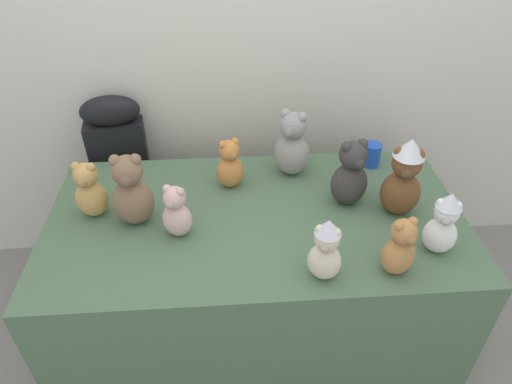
{
  "coord_description": "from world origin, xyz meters",
  "views": [
    {
      "loc": [
        -0.1,
        -1.16,
        1.92
      ],
      "look_at": [
        0.0,
        0.25,
        0.84
      ],
      "focal_mm": 32.02,
      "sensor_mm": 36.0,
      "label": 1
    }
  ],
  "objects_px": {
    "teddy_bear_ash": "(292,145)",
    "teddy_bear_cream": "(326,250)",
    "teddy_bear_snow": "(443,224)",
    "teddy_bear_caramel": "(400,248)",
    "display_table": "(256,277)",
    "teddy_bear_blush": "(176,213)",
    "teddy_bear_honey": "(90,191)",
    "instrument_case": "(125,183)",
    "teddy_bear_chestnut": "(403,178)",
    "party_cup_blue": "(372,155)",
    "teddy_bear_mocha": "(131,192)",
    "teddy_bear_ginger": "(230,165)",
    "teddy_bear_charcoal": "(350,175)"
  },
  "relations": [
    {
      "from": "teddy_bear_ash",
      "to": "teddy_bear_cream",
      "type": "bearing_deg",
      "value": -59.15
    },
    {
      "from": "teddy_bear_snow",
      "to": "teddy_bear_caramel",
      "type": "relative_size",
      "value": 1.11
    },
    {
      "from": "display_table",
      "to": "teddy_bear_blush",
      "type": "bearing_deg",
      "value": -164.22
    },
    {
      "from": "teddy_bear_honey",
      "to": "teddy_bear_snow",
      "type": "distance_m",
      "value": 1.33
    },
    {
      "from": "display_table",
      "to": "teddy_bear_cream",
      "type": "xyz_separation_m",
      "value": [
        0.21,
        -0.34,
        0.49
      ]
    },
    {
      "from": "display_table",
      "to": "instrument_case",
      "type": "bearing_deg",
      "value": 138.51
    },
    {
      "from": "teddy_bear_chestnut",
      "to": "teddy_bear_caramel",
      "type": "height_order",
      "value": "teddy_bear_chestnut"
    },
    {
      "from": "teddy_bear_cream",
      "to": "party_cup_blue",
      "type": "height_order",
      "value": "teddy_bear_cream"
    },
    {
      "from": "teddy_bear_mocha",
      "to": "teddy_bear_cream",
      "type": "distance_m",
      "value": 0.76
    },
    {
      "from": "teddy_bear_blush",
      "to": "teddy_bear_honey",
      "type": "bearing_deg",
      "value": -179.1
    },
    {
      "from": "teddy_bear_blush",
      "to": "party_cup_blue",
      "type": "bearing_deg",
      "value": 49.06
    },
    {
      "from": "teddy_bear_mocha",
      "to": "display_table",
      "type": "bearing_deg",
      "value": -0.52
    },
    {
      "from": "instrument_case",
      "to": "teddy_bear_mocha",
      "type": "height_order",
      "value": "teddy_bear_mocha"
    },
    {
      "from": "teddy_bear_ash",
      "to": "teddy_bear_ginger",
      "type": "xyz_separation_m",
      "value": [
        -0.28,
        -0.08,
        -0.04
      ]
    },
    {
      "from": "teddy_bear_snow",
      "to": "teddy_bear_ash",
      "type": "height_order",
      "value": "teddy_bear_ash"
    },
    {
      "from": "display_table",
      "to": "party_cup_blue",
      "type": "bearing_deg",
      "value": 30.6
    },
    {
      "from": "teddy_bear_caramel",
      "to": "teddy_bear_blush",
      "type": "bearing_deg",
      "value": 142.97
    },
    {
      "from": "teddy_bear_chestnut",
      "to": "teddy_bear_ash",
      "type": "bearing_deg",
      "value": 159.98
    },
    {
      "from": "teddy_bear_blush",
      "to": "teddy_bear_cream",
      "type": "relative_size",
      "value": 0.88
    },
    {
      "from": "instrument_case",
      "to": "teddy_bear_honey",
      "type": "distance_m",
      "value": 0.62
    },
    {
      "from": "display_table",
      "to": "teddy_bear_chestnut",
      "type": "distance_m",
      "value": 0.78
    },
    {
      "from": "teddy_bear_charcoal",
      "to": "teddy_bear_ginger",
      "type": "bearing_deg",
      "value": 147.79
    },
    {
      "from": "teddy_bear_ash",
      "to": "teddy_bear_ginger",
      "type": "bearing_deg",
      "value": -135.53
    },
    {
      "from": "instrument_case",
      "to": "teddy_bear_ginger",
      "type": "distance_m",
      "value": 0.74
    },
    {
      "from": "teddy_bear_blush",
      "to": "instrument_case",
      "type": "bearing_deg",
      "value": 140.93
    },
    {
      "from": "teddy_bear_caramel",
      "to": "teddy_bear_cream",
      "type": "height_order",
      "value": "teddy_bear_cream"
    },
    {
      "from": "party_cup_blue",
      "to": "teddy_bear_ginger",
      "type": "bearing_deg",
      "value": -169.85
    },
    {
      "from": "teddy_bear_ash",
      "to": "instrument_case",
      "type": "bearing_deg",
      "value": -170.35
    },
    {
      "from": "instrument_case",
      "to": "teddy_bear_honey",
      "type": "bearing_deg",
      "value": -97.29
    },
    {
      "from": "instrument_case",
      "to": "party_cup_blue",
      "type": "distance_m",
      "value": 1.27
    },
    {
      "from": "instrument_case",
      "to": "teddy_bear_caramel",
      "type": "bearing_deg",
      "value": -46.6
    },
    {
      "from": "teddy_bear_honey",
      "to": "teddy_bear_ash",
      "type": "bearing_deg",
      "value": 24.79
    },
    {
      "from": "teddy_bear_charcoal",
      "to": "teddy_bear_ash",
      "type": "height_order",
      "value": "teddy_bear_ash"
    },
    {
      "from": "teddy_bear_snow",
      "to": "teddy_bear_ginger",
      "type": "distance_m",
      "value": 0.87
    },
    {
      "from": "teddy_bear_mocha",
      "to": "teddy_bear_ash",
      "type": "height_order",
      "value": "teddy_bear_ash"
    },
    {
      "from": "display_table",
      "to": "teddy_bear_ginger",
      "type": "bearing_deg",
      "value": 114.12
    },
    {
      "from": "instrument_case",
      "to": "teddy_bear_caramel",
      "type": "height_order",
      "value": "instrument_case"
    },
    {
      "from": "instrument_case",
      "to": "teddy_bear_cream",
      "type": "bearing_deg",
      "value": -54.23
    },
    {
      "from": "instrument_case",
      "to": "teddy_bear_cream",
      "type": "xyz_separation_m",
      "value": [
        0.86,
        -0.92,
        0.34
      ]
    },
    {
      "from": "teddy_bear_honey",
      "to": "teddy_bear_cream",
      "type": "bearing_deg",
      "value": -16.09
    },
    {
      "from": "teddy_bear_ginger",
      "to": "party_cup_blue",
      "type": "height_order",
      "value": "teddy_bear_ginger"
    },
    {
      "from": "teddy_bear_honey",
      "to": "party_cup_blue",
      "type": "height_order",
      "value": "teddy_bear_honey"
    },
    {
      "from": "teddy_bear_charcoal",
      "to": "party_cup_blue",
      "type": "bearing_deg",
      "value": 42.21
    },
    {
      "from": "display_table",
      "to": "teddy_bear_cream",
      "type": "distance_m",
      "value": 0.63
    },
    {
      "from": "teddy_bear_ginger",
      "to": "teddy_bear_snow",
      "type": "bearing_deg",
      "value": -54.09
    },
    {
      "from": "teddy_bear_blush",
      "to": "teddy_bear_mocha",
      "type": "bearing_deg",
      "value": 176.62
    },
    {
      "from": "teddy_bear_blush",
      "to": "party_cup_blue",
      "type": "xyz_separation_m",
      "value": [
        0.87,
        0.42,
        -0.05
      ]
    },
    {
      "from": "teddy_bear_mocha",
      "to": "teddy_bear_ash",
      "type": "xyz_separation_m",
      "value": [
        0.66,
        0.29,
        0.0
      ]
    },
    {
      "from": "display_table",
      "to": "instrument_case",
      "type": "relative_size",
      "value": 1.68
    },
    {
      "from": "teddy_bear_blush",
      "to": "teddy_bear_chestnut",
      "type": "distance_m",
      "value": 0.88
    }
  ]
}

